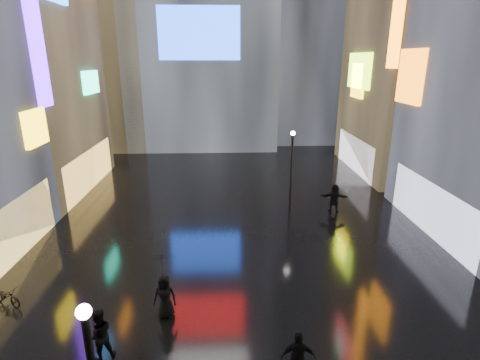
{
  "coord_description": "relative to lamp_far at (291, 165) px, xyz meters",
  "views": [
    {
      "loc": [
        -0.57,
        -2.21,
        9.61
      ],
      "look_at": [
        0.0,
        12.0,
        5.0
      ],
      "focal_mm": 28.0,
      "sensor_mm": 36.0,
      "label": 1
    }
  ],
  "objects": [
    {
      "name": "umbrella_2",
      "position": [
        -6.76,
        -11.23,
        -0.67
      ],
      "size": [
        1.48,
        1.48,
        0.95
      ],
      "primitive_type": "imported",
      "rotation": [
        0.0,
        0.0,
        2.32
      ],
      "color": "black",
      "rests_on": "pedestrian_4"
    },
    {
      "name": "tower_flank_left",
      "position": [
        -17.79,
        20.54,
        10.06
      ],
      "size": [
        10.0,
        10.0,
        26.0
      ],
      "primitive_type": "cube",
      "color": "black",
      "rests_on": "ground"
    },
    {
      "name": "pedestrian_4",
      "position": [
        -6.76,
        -11.23,
        -2.05
      ],
      "size": [
        0.92,
        0.64,
        1.8
      ],
      "primitive_type": "imported",
      "rotation": [
        0.0,
        0.0,
        -0.08
      ],
      "color": "black",
      "rests_on": "ground"
    },
    {
      "name": "lamp_far",
      "position": [
        0.0,
        0.0,
        0.0
      ],
      "size": [
        0.3,
        0.3,
        5.2
      ],
      "color": "black",
      "rests_on": "ground"
    },
    {
      "name": "ground",
      "position": [
        -3.79,
        -1.46,
        -2.94
      ],
      "size": [
        140.0,
        140.0,
        0.0
      ],
      "primitive_type": "plane",
      "color": "black",
      "rests_on": "ground"
    },
    {
      "name": "building_left_far",
      "position": [
        -19.77,
        4.54,
        8.04
      ],
      "size": [
        10.28,
        12.0,
        22.0
      ],
      "color": "black",
      "rests_on": "ground"
    },
    {
      "name": "pedestrian_1",
      "position": [
        -8.6,
        -13.32,
        -2.01
      ],
      "size": [
        1.13,
        1.04,
        1.86
      ],
      "primitive_type": "imported",
      "rotation": [
        0.0,
        0.0,
        3.61
      ],
      "color": "black",
      "rests_on": "ground"
    },
    {
      "name": "building_right_far",
      "position": [
        12.19,
        8.54,
        11.03
      ],
      "size": [
        10.28,
        12.0,
        28.0
      ],
      "color": "black",
      "rests_on": "ground"
    },
    {
      "name": "bicycle",
      "position": [
        -13.37,
        -10.26,
        -2.54
      ],
      "size": [
        1.6,
        1.12,
        0.8
      ],
      "primitive_type": "imported",
      "rotation": [
        0.0,
        0.0,
        1.14
      ],
      "color": "black",
      "rests_on": "ground"
    },
    {
      "name": "pedestrian_5",
      "position": [
        2.72,
        -1.07,
        -2.0
      ],
      "size": [
        1.83,
        0.89,
        1.89
      ],
      "primitive_type": "imported",
      "rotation": [
        0.0,
        0.0,
        2.95
      ],
      "color": "black",
      "rests_on": "ground"
    },
    {
      "name": "pedestrian_3",
      "position": [
        -2.2,
        -14.52,
        -2.04
      ],
      "size": [
        1.09,
        0.53,
        1.81
      ],
      "primitive_type": "imported",
      "rotation": [
        0.0,
        0.0,
        3.06
      ],
      "color": "black",
      "rests_on": "ground"
    }
  ]
}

